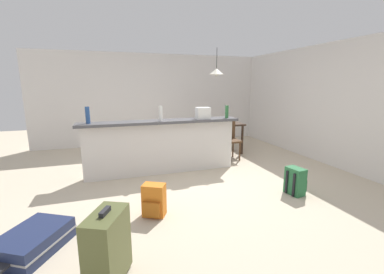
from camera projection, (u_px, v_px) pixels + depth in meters
ground_plane at (189, 178)px, 4.69m from camera, size 13.00×13.00×0.05m
wall_back at (157, 99)px, 7.27m from camera, size 6.60×0.10×2.50m
wall_right at (316, 103)px, 5.65m from camera, size 0.10×6.00×2.50m
partition_half_wall at (162, 148)px, 4.80m from camera, size 2.80×0.20×0.96m
bar_countertop at (162, 122)px, 4.70m from camera, size 2.96×0.40×0.05m
bottle_blue at (88, 115)px, 4.28m from camera, size 0.07×0.07×0.29m
bottle_white at (161, 113)px, 4.61m from camera, size 0.06×0.06×0.27m
bottle_green at (227, 112)px, 5.01m from camera, size 0.07×0.07×0.25m
grocery_bag at (203, 113)px, 4.87m from camera, size 0.26×0.18×0.22m
dining_table at (218, 127)px, 6.24m from camera, size 1.10×0.80×0.74m
dining_chair_near_partition at (229, 136)px, 5.73m from camera, size 0.40×0.40×0.93m
pendant_lamp at (217, 71)px, 5.99m from camera, size 0.34×0.34×0.65m
suitcase_flat_navy at (33, 241)px, 2.57m from camera, size 0.77×0.88×0.22m
backpack_green at (295, 181)px, 3.90m from camera, size 0.28×0.30×0.42m
suitcase_upright_olive at (108, 247)px, 2.12m from camera, size 0.41×0.50×0.67m
backpack_orange at (154, 201)px, 3.26m from camera, size 0.33×0.32×0.42m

